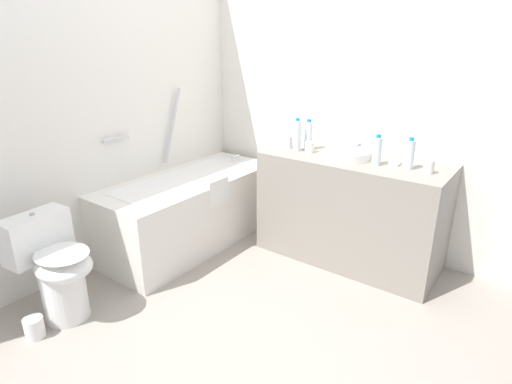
# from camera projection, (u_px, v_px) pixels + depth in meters

# --- Properties ---
(ground_plane) EXTENTS (4.05, 4.05, 0.00)m
(ground_plane) POSITION_uv_depth(u_px,v_px,m) (222.00, 323.00, 2.57)
(ground_plane) COLOR #9E9389
(wall_back_tiled) EXTENTS (3.45, 0.10, 2.31)m
(wall_back_tiled) POSITION_uv_depth(u_px,v_px,m) (75.00, 114.00, 2.90)
(wall_back_tiled) COLOR white
(wall_back_tiled) RESTS_ON ground_plane
(wall_right_mirror) EXTENTS (0.10, 2.92, 2.31)m
(wall_right_mirror) POSITION_uv_depth(u_px,v_px,m) (345.00, 104.00, 3.35)
(wall_right_mirror) COLOR white
(wall_right_mirror) RESTS_ON ground_plane
(bathtub) EXTENTS (1.57, 0.67, 1.26)m
(bathtub) POSITION_uv_depth(u_px,v_px,m) (190.00, 208.00, 3.49)
(bathtub) COLOR white
(bathtub) RESTS_ON ground_plane
(toilet) EXTENTS (0.40, 0.52, 0.67)m
(toilet) POSITION_uv_depth(u_px,v_px,m) (56.00, 267.00, 2.53)
(toilet) COLOR white
(toilet) RESTS_ON ground_plane
(vanity_counter) EXTENTS (0.59, 1.36, 0.82)m
(vanity_counter) POSITION_uv_depth(u_px,v_px,m) (350.00, 209.00, 3.21)
(vanity_counter) COLOR gray
(vanity_counter) RESTS_ON ground_plane
(sink_basin) EXTENTS (0.34, 0.34, 0.06)m
(sink_basin) POSITION_uv_depth(u_px,v_px,m) (348.00, 154.00, 3.06)
(sink_basin) COLOR white
(sink_basin) RESTS_ON vanity_counter
(sink_faucet) EXTENTS (0.11, 0.15, 0.08)m
(sink_faucet) POSITION_uv_depth(u_px,v_px,m) (359.00, 148.00, 3.21)
(sink_faucet) COLOR silver
(sink_faucet) RESTS_ON vanity_counter
(water_bottle_0) EXTENTS (0.06, 0.06, 0.22)m
(water_bottle_0) POSITION_uv_depth(u_px,v_px,m) (410.00, 154.00, 2.77)
(water_bottle_0) COLOR silver
(water_bottle_0) RESTS_ON vanity_counter
(water_bottle_1) EXTENTS (0.06, 0.06, 0.24)m
(water_bottle_1) POSITION_uv_depth(u_px,v_px,m) (308.00, 135.00, 3.26)
(water_bottle_1) COLOR silver
(water_bottle_1) RESTS_ON vanity_counter
(water_bottle_2) EXTENTS (0.06, 0.06, 0.26)m
(water_bottle_2) POSITION_uv_depth(u_px,v_px,m) (297.00, 135.00, 3.22)
(water_bottle_2) COLOR silver
(water_bottle_2) RESTS_ON vanity_counter
(water_bottle_3) EXTENTS (0.06, 0.06, 0.22)m
(water_bottle_3) POSITION_uv_depth(u_px,v_px,m) (377.00, 151.00, 2.86)
(water_bottle_3) COLOR silver
(water_bottle_3) RESTS_ON vanity_counter
(drinking_glass_0) EXTENTS (0.07, 0.07, 0.09)m
(drinking_glass_0) POSITION_uv_depth(u_px,v_px,m) (429.00, 167.00, 2.70)
(drinking_glass_0) COLOR white
(drinking_glass_0) RESTS_ON vanity_counter
(drinking_glass_1) EXTENTS (0.07, 0.07, 0.08)m
(drinking_glass_1) POSITION_uv_depth(u_px,v_px,m) (309.00, 147.00, 3.20)
(drinking_glass_1) COLOR white
(drinking_glass_1) RESTS_ON vanity_counter
(drinking_glass_2) EXTENTS (0.07, 0.07, 0.10)m
(drinking_glass_2) POSITION_uv_depth(u_px,v_px,m) (288.00, 142.00, 3.34)
(drinking_glass_2) COLOR white
(drinking_glass_2) RESTS_ON vanity_counter
(soap_dish) EXTENTS (0.09, 0.06, 0.02)m
(soap_dish) POSITION_uv_depth(u_px,v_px,m) (395.00, 164.00, 2.90)
(soap_dish) COLOR white
(soap_dish) RESTS_ON vanity_counter
(toilet_paper_roll) EXTENTS (0.11, 0.11, 0.13)m
(toilet_paper_roll) POSITION_uv_depth(u_px,v_px,m) (34.00, 327.00, 2.43)
(toilet_paper_roll) COLOR white
(toilet_paper_roll) RESTS_ON ground_plane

